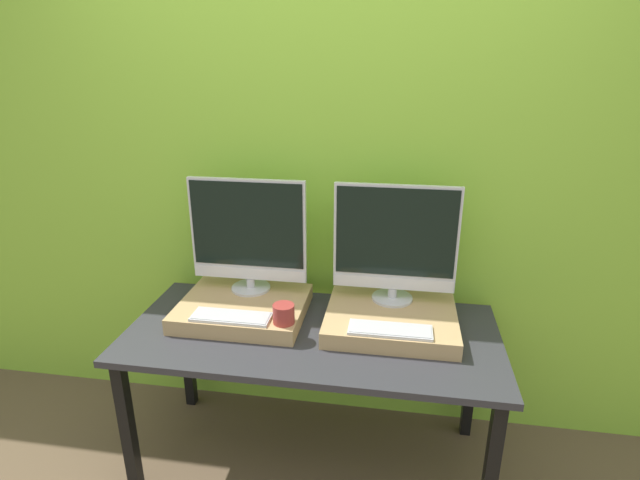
% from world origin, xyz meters
% --- Properties ---
extents(wall_back, '(8.00, 0.04, 2.60)m').
position_xyz_m(wall_back, '(0.00, 0.81, 1.30)').
color(wall_back, '#8CC638').
rests_on(wall_back, ground_plane).
extents(workbench, '(1.61, 0.74, 0.71)m').
position_xyz_m(workbench, '(0.00, 0.37, 0.64)').
color(workbench, '#2D2D33').
rests_on(workbench, ground_plane).
extents(wooden_riser_left, '(0.57, 0.46, 0.07)m').
position_xyz_m(wooden_riser_left, '(-0.34, 0.46, 0.75)').
color(wooden_riser_left, tan).
rests_on(wooden_riser_left, workbench).
extents(monitor_left, '(0.55, 0.19, 0.54)m').
position_xyz_m(monitor_left, '(-0.34, 0.58, 1.06)').
color(monitor_left, silver).
rests_on(monitor_left, wooden_riser_left).
extents(keyboard_left, '(0.34, 0.12, 0.01)m').
position_xyz_m(keyboard_left, '(-0.34, 0.29, 0.79)').
color(keyboard_left, silver).
rests_on(keyboard_left, wooden_riser_left).
extents(mug, '(0.09, 0.09, 0.08)m').
position_xyz_m(mug, '(-0.11, 0.29, 0.82)').
color(mug, '#9E332D').
rests_on(mug, wooden_riser_left).
extents(wooden_riser_right, '(0.57, 0.46, 0.07)m').
position_xyz_m(wooden_riser_right, '(0.34, 0.46, 0.75)').
color(wooden_riser_right, tan).
rests_on(wooden_riser_right, workbench).
extents(monitor_right, '(0.55, 0.19, 0.54)m').
position_xyz_m(monitor_right, '(0.34, 0.58, 1.06)').
color(monitor_right, silver).
rests_on(monitor_right, wooden_riser_right).
extents(keyboard_right, '(0.34, 0.12, 0.01)m').
position_xyz_m(keyboard_right, '(0.34, 0.29, 0.79)').
color(keyboard_right, silver).
rests_on(keyboard_right, wooden_riser_right).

